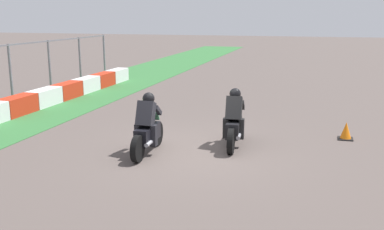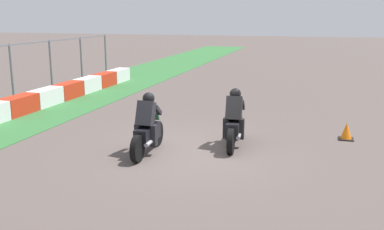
# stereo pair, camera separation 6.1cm
# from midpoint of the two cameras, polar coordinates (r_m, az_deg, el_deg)

# --- Properties ---
(ground_plane) EXTENTS (120.00, 120.00, 0.00)m
(ground_plane) POSITION_cam_midpoint_polar(r_m,az_deg,el_deg) (11.36, -0.24, -4.58)
(ground_plane) COLOR #554A45
(rider_lane_a) EXTENTS (2.04, 0.55, 1.51)m
(rider_lane_a) POSITION_cam_midpoint_polar(r_m,az_deg,el_deg) (11.67, 5.22, -0.98)
(rider_lane_a) COLOR black
(rider_lane_a) RESTS_ON ground_plane
(rider_lane_b) EXTENTS (2.04, 0.55, 1.51)m
(rider_lane_b) POSITION_cam_midpoint_polar(r_m,az_deg,el_deg) (11.06, -5.82, -1.77)
(rider_lane_b) COLOR black
(rider_lane_b) RESTS_ON ground_plane
(traffic_cone) EXTENTS (0.40, 0.40, 0.48)m
(traffic_cone) POSITION_cam_midpoint_polar(r_m,az_deg,el_deg) (13.04, 18.81, -1.99)
(traffic_cone) COLOR black
(traffic_cone) RESTS_ON ground_plane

